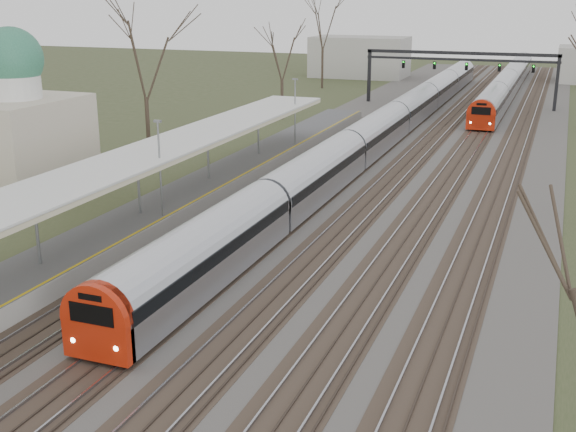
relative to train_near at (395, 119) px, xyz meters
name	(u,v)px	position (x,y,z in m)	size (l,w,h in m)	color
track_bed	(399,162)	(2.76, -10.53, -1.42)	(24.00, 160.00, 0.22)	#474442
platform	(174,205)	(-6.55, -28.03, -0.98)	(3.50, 69.00, 1.00)	#9E9B93
canopy	(126,163)	(-6.55, -32.54, 2.45)	(4.10, 50.00, 3.11)	slate
signal_gantry	(460,62)	(2.79, 19.46, 3.43)	(21.00, 0.59, 6.08)	black
tree_west_far	(144,54)	(-14.50, -17.53, 6.54)	(5.50, 5.50, 11.33)	#2D231C
train_near	(395,119)	(0.00, 0.00, 0.00)	(2.62, 90.21, 3.05)	#A6A9B1
train_far	(508,81)	(7.00, 33.73, 0.00)	(2.62, 60.21, 3.05)	#A6A9B1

